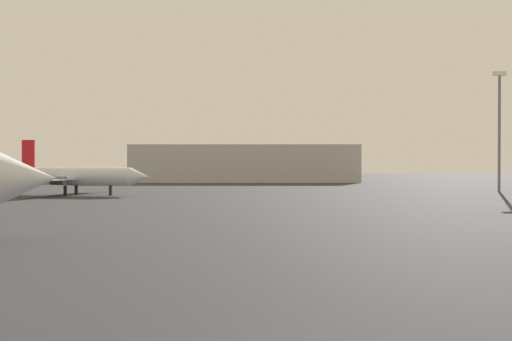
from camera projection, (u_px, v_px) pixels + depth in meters
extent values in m
cone|color=silver|center=(24.00, 178.00, 32.47)|extent=(4.35, 3.96, 3.89)
cylinder|color=silver|center=(76.00, 176.00, 82.38)|extent=(20.07, 7.49, 2.95)
cone|color=silver|center=(140.00, 177.00, 79.63)|extent=(3.84, 3.62, 2.95)
cone|color=silver|center=(16.00, 176.00, 85.14)|extent=(3.84, 3.62, 2.95)
cube|color=silver|center=(71.00, 179.00, 82.63)|extent=(8.67, 21.98, 0.18)
cube|color=silver|center=(26.00, 174.00, 84.66)|extent=(3.27, 6.67, 0.12)
cube|color=red|center=(28.00, 154.00, 84.54)|extent=(2.43, 0.79, 4.71)
cylinder|color=#4C4C54|center=(88.00, 179.00, 86.49)|extent=(2.55, 1.87, 1.38)
cylinder|color=#4C4C54|center=(58.00, 181.00, 78.48)|extent=(2.55, 1.87, 1.38)
cube|color=black|center=(111.00, 191.00, 80.89)|extent=(0.46, 0.46, 1.63)
cube|color=black|center=(76.00, 190.00, 84.13)|extent=(0.46, 0.46, 1.63)
cube|color=black|center=(65.00, 191.00, 81.16)|extent=(0.46, 0.46, 1.63)
cylinder|color=slate|center=(499.00, 134.00, 93.06)|extent=(0.50, 0.50, 21.79)
cube|color=#F2EACC|center=(500.00, 74.00, 92.95)|extent=(2.40, 0.50, 0.80)
cube|color=#B7B7B2|center=(245.00, 164.00, 149.85)|extent=(66.64, 18.50, 10.99)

